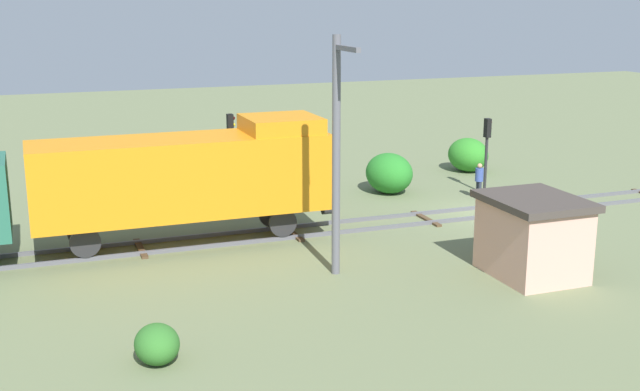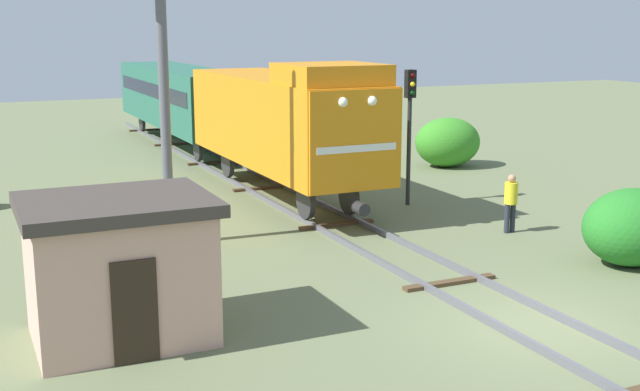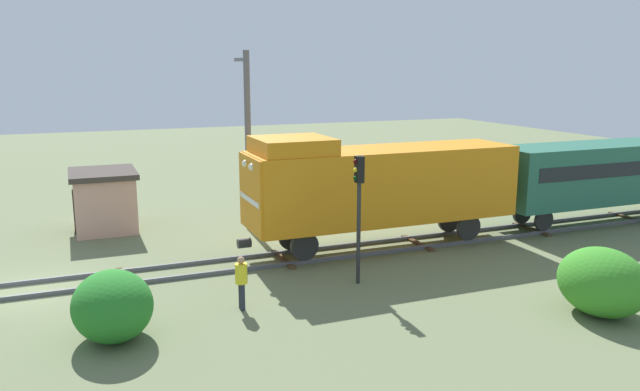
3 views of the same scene
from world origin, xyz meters
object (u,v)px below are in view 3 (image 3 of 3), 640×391
(locomotive, at_px, (378,183))
(catenary_mast, at_px, (248,137))
(relay_hut, at_px, (104,200))
(passenger_car_leading, at_px, (625,169))
(worker_by_signal, at_px, (241,279))
(traffic_signal_mid, at_px, (359,196))

(locomotive, relative_size, catenary_mast, 1.44)
(locomotive, height_order, relay_hut, locomotive)
(locomotive, height_order, passenger_car_leading, locomotive)
(catenary_mast, xyz_separation_m, relay_hut, (-2.44, -6.15, -2.89))
(worker_by_signal, xyz_separation_m, catenary_mast, (-9.26, 2.86, 3.28))
(worker_by_signal, bearing_deg, passenger_car_leading, 163.54)
(passenger_car_leading, relative_size, catenary_mast, 1.74)
(worker_by_signal, relative_size, catenary_mast, 0.21)
(locomotive, bearing_deg, worker_by_signal, -58.46)
(locomotive, relative_size, passenger_car_leading, 0.83)
(worker_by_signal, bearing_deg, locomotive, -176.68)
(catenary_mast, bearing_deg, locomotive, 38.24)
(catenary_mast, bearing_deg, worker_by_signal, -17.13)
(locomotive, xyz_separation_m, relay_hut, (-7.50, -10.14, -1.38))
(traffic_signal_mid, bearing_deg, relay_hut, -144.98)
(passenger_car_leading, height_order, catenary_mast, catenary_mast)
(locomotive, bearing_deg, traffic_signal_mid, -36.37)
(relay_hut, bearing_deg, locomotive, 53.52)
(traffic_signal_mid, relative_size, catenary_mast, 0.55)
(locomotive, relative_size, relay_hut, 3.31)
(passenger_car_leading, bearing_deg, catenary_mast, -106.28)
(locomotive, height_order, catenary_mast, catenary_mast)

